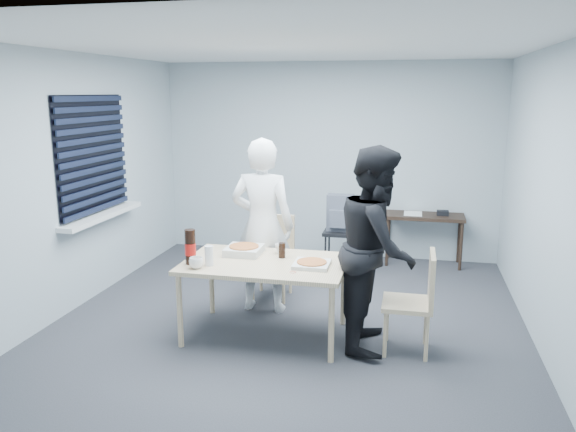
% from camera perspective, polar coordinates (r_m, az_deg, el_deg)
% --- Properties ---
extents(room, '(5.00, 5.00, 5.00)m').
position_cam_1_polar(room, '(6.36, -18.94, 4.94)').
color(room, '#2F2F34').
rests_on(room, ground).
extents(dining_table, '(1.45, 0.92, 0.71)m').
position_cam_1_polar(dining_table, '(5.09, -2.35, -5.29)').
color(dining_table, beige).
rests_on(dining_table, ground).
extents(chair_far, '(0.42, 0.42, 0.89)m').
position_cam_1_polar(chair_far, '(6.15, -1.46, -3.47)').
color(chair_far, beige).
rests_on(chair_far, ground).
extents(chair_right, '(0.42, 0.42, 0.89)m').
position_cam_1_polar(chair_right, '(4.93, 13.07, -7.88)').
color(chair_right, beige).
rests_on(chair_right, ground).
extents(person_white, '(0.65, 0.42, 1.77)m').
position_cam_1_polar(person_white, '(5.65, -2.61, -1.00)').
color(person_white, white).
rests_on(person_white, ground).
extents(person_black, '(0.47, 0.86, 1.77)m').
position_cam_1_polar(person_black, '(4.91, 9.01, -3.22)').
color(person_black, black).
rests_on(person_black, ground).
extents(side_table, '(0.99, 0.44, 0.66)m').
position_cam_1_polar(side_table, '(7.44, 13.70, -0.44)').
color(side_table, '#311F18').
rests_on(side_table, ground).
extents(stool, '(0.39, 0.39, 0.54)m').
position_cam_1_polar(stool, '(6.96, 5.27, -2.35)').
color(stool, black).
rests_on(stool, ground).
extents(backpack, '(0.32, 0.23, 0.45)m').
position_cam_1_polar(backpack, '(6.87, 5.31, 0.26)').
color(backpack, slate).
rests_on(backpack, stool).
extents(pizza_box_a, '(0.33, 0.33, 0.08)m').
position_cam_1_polar(pizza_box_a, '(5.31, -4.49, -3.45)').
color(pizza_box_a, silver).
rests_on(pizza_box_a, dining_table).
extents(pizza_box_b, '(0.31, 0.31, 0.04)m').
position_cam_1_polar(pizza_box_b, '(4.94, 2.43, -4.87)').
color(pizza_box_b, silver).
rests_on(pizza_box_b, dining_table).
extents(mug_a, '(0.17, 0.17, 0.10)m').
position_cam_1_polar(mug_a, '(4.93, -9.31, -4.72)').
color(mug_a, white).
rests_on(mug_a, dining_table).
extents(mug_b, '(0.10, 0.10, 0.09)m').
position_cam_1_polar(mug_b, '(5.31, -0.80, -3.34)').
color(mug_b, white).
rests_on(mug_b, dining_table).
extents(cola_glass, '(0.07, 0.07, 0.14)m').
position_cam_1_polar(cola_glass, '(5.17, -0.61, -3.51)').
color(cola_glass, black).
rests_on(cola_glass, dining_table).
extents(soda_bottle, '(0.10, 0.10, 0.31)m').
position_cam_1_polar(soda_bottle, '(5.04, -9.89, -3.16)').
color(soda_bottle, black).
rests_on(soda_bottle, dining_table).
extents(plastic_cups, '(0.08, 0.08, 0.18)m').
position_cam_1_polar(plastic_cups, '(4.99, -8.03, -4.02)').
color(plastic_cups, silver).
rests_on(plastic_cups, dining_table).
extents(rubber_band, '(0.07, 0.07, 0.00)m').
position_cam_1_polar(rubber_band, '(4.78, 0.48, -5.73)').
color(rubber_band, red).
rests_on(rubber_band, dining_table).
extents(papers, '(0.27, 0.34, 0.01)m').
position_cam_1_polar(papers, '(7.44, 12.58, 0.25)').
color(papers, white).
rests_on(papers, side_table).
extents(black_box, '(0.15, 0.11, 0.06)m').
position_cam_1_polar(black_box, '(7.43, 15.44, 0.30)').
color(black_box, black).
rests_on(black_box, side_table).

